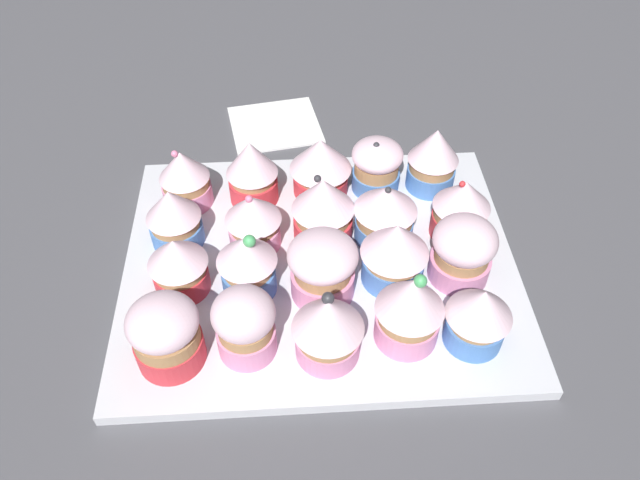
{
  "coord_description": "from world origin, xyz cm",
  "views": [
    {
      "loc": [
        -41.53,
        2.55,
        48.3
      ],
      "look_at": [
        0.0,
        0.0,
        4.2
      ],
      "focal_mm": 34.65,
      "sensor_mm": 36.0,
      "label": 1
    }
  ],
  "objects_px": {
    "cupcake_15": "(252,171)",
    "cupcake_19": "(185,178)",
    "baking_tray": "(320,264)",
    "cupcake_3": "(433,158)",
    "cupcake_11": "(321,165)",
    "cupcake_8": "(324,326)",
    "cupcake_9": "(317,267)",
    "cupcake_1": "(463,250)",
    "cupcake_6": "(385,212)",
    "cupcake_17": "(178,264)",
    "cupcake_2": "(461,208)",
    "cupcake_14": "(253,220)",
    "cupcake_13": "(247,263)",
    "cupcake_12": "(245,324)",
    "cupcake_0": "(479,315)",
    "cupcake_5": "(395,252)",
    "napkin": "(275,124)",
    "cupcake_7": "(377,165)",
    "cupcake_16": "(166,333)",
    "cupcake_4": "(410,308)",
    "cupcake_10": "(323,208)",
    "cupcake_18": "(174,216)"
  },
  "relations": [
    {
      "from": "cupcake_3",
      "to": "cupcake_16",
      "type": "relative_size",
      "value": 1.08
    },
    {
      "from": "cupcake_17",
      "to": "cupcake_2",
      "type": "bearing_deg",
      "value": -78.48
    },
    {
      "from": "cupcake_0",
      "to": "cupcake_7",
      "type": "distance_m",
      "value": 0.22
    },
    {
      "from": "cupcake_8",
      "to": "cupcake_13",
      "type": "relative_size",
      "value": 1.03
    },
    {
      "from": "cupcake_9",
      "to": "cupcake_19",
      "type": "distance_m",
      "value": 0.19
    },
    {
      "from": "cupcake_16",
      "to": "cupcake_18",
      "type": "distance_m",
      "value": 0.14
    },
    {
      "from": "cupcake_12",
      "to": "cupcake_14",
      "type": "height_order",
      "value": "cupcake_12"
    },
    {
      "from": "cupcake_1",
      "to": "cupcake_14",
      "type": "height_order",
      "value": "cupcake_1"
    },
    {
      "from": "cupcake_6",
      "to": "cupcake_16",
      "type": "xyz_separation_m",
      "value": [
        -0.14,
        0.21,
        0.0
      ]
    },
    {
      "from": "cupcake_6",
      "to": "cupcake_15",
      "type": "bearing_deg",
      "value": 63.63
    },
    {
      "from": "cupcake_2",
      "to": "cupcake_5",
      "type": "height_order",
      "value": "same"
    },
    {
      "from": "cupcake_5",
      "to": "cupcake_6",
      "type": "height_order",
      "value": "cupcake_5"
    },
    {
      "from": "cupcake_1",
      "to": "cupcake_9",
      "type": "xyz_separation_m",
      "value": [
        -0.01,
        0.14,
        0.0
      ]
    },
    {
      "from": "cupcake_14",
      "to": "cupcake_19",
      "type": "xyz_separation_m",
      "value": [
        0.07,
        0.07,
        0.0
      ]
    },
    {
      "from": "cupcake_12",
      "to": "cupcake_16",
      "type": "height_order",
      "value": "same"
    },
    {
      "from": "cupcake_1",
      "to": "cupcake_6",
      "type": "height_order",
      "value": "same"
    },
    {
      "from": "cupcake_2",
      "to": "cupcake_14",
      "type": "distance_m",
      "value": 0.21
    },
    {
      "from": "cupcake_17",
      "to": "cupcake_18",
      "type": "bearing_deg",
      "value": 9.36
    },
    {
      "from": "baking_tray",
      "to": "cupcake_11",
      "type": "distance_m",
      "value": 0.11
    },
    {
      "from": "baking_tray",
      "to": "cupcake_13",
      "type": "xyz_separation_m",
      "value": [
        -0.03,
        0.07,
        0.04
      ]
    },
    {
      "from": "baking_tray",
      "to": "cupcake_3",
      "type": "bearing_deg",
      "value": -50.89
    },
    {
      "from": "cupcake_5",
      "to": "cupcake_12",
      "type": "relative_size",
      "value": 1.01
    },
    {
      "from": "cupcake_4",
      "to": "cupcake_10",
      "type": "distance_m",
      "value": 0.15
    },
    {
      "from": "cupcake_1",
      "to": "cupcake_16",
      "type": "height_order",
      "value": "cupcake_16"
    },
    {
      "from": "cupcake_8",
      "to": "cupcake_9",
      "type": "relative_size",
      "value": 1.1
    },
    {
      "from": "cupcake_5",
      "to": "cupcake_8",
      "type": "distance_m",
      "value": 0.11
    },
    {
      "from": "cupcake_10",
      "to": "napkin",
      "type": "height_order",
      "value": "cupcake_10"
    },
    {
      "from": "cupcake_16",
      "to": "cupcake_1",
      "type": "bearing_deg",
      "value": -73.78
    },
    {
      "from": "cupcake_8",
      "to": "cupcake_13",
      "type": "distance_m",
      "value": 0.1
    },
    {
      "from": "cupcake_1",
      "to": "cupcake_6",
      "type": "bearing_deg",
      "value": 49.4
    },
    {
      "from": "cupcake_2",
      "to": "cupcake_12",
      "type": "bearing_deg",
      "value": 121.3
    },
    {
      "from": "cupcake_5",
      "to": "cupcake_3",
      "type": "bearing_deg",
      "value": -24.86
    },
    {
      "from": "cupcake_4",
      "to": "cupcake_15",
      "type": "xyz_separation_m",
      "value": [
        0.19,
        0.14,
        -0.0
      ]
    },
    {
      "from": "cupcake_4",
      "to": "cupcake_9",
      "type": "height_order",
      "value": "cupcake_4"
    },
    {
      "from": "cupcake_3",
      "to": "cupcake_8",
      "type": "height_order",
      "value": "same"
    },
    {
      "from": "cupcake_8",
      "to": "cupcake_9",
      "type": "xyz_separation_m",
      "value": [
        0.07,
        0.0,
        -0.0
      ]
    },
    {
      "from": "baking_tray",
      "to": "cupcake_17",
      "type": "height_order",
      "value": "cupcake_17"
    },
    {
      "from": "cupcake_1",
      "to": "napkin",
      "type": "height_order",
      "value": "cupcake_1"
    },
    {
      "from": "cupcake_15",
      "to": "napkin",
      "type": "xyz_separation_m",
      "value": [
        0.15,
        -0.02,
        -0.05
      ]
    },
    {
      "from": "cupcake_2",
      "to": "cupcake_16",
      "type": "xyz_separation_m",
      "value": [
        -0.14,
        0.28,
        0.0
      ]
    },
    {
      "from": "cupcake_14",
      "to": "cupcake_6",
      "type": "bearing_deg",
      "value": -89.0
    },
    {
      "from": "cupcake_15",
      "to": "cupcake_19",
      "type": "distance_m",
      "value": 0.07
    },
    {
      "from": "cupcake_14",
      "to": "cupcake_1",
      "type": "bearing_deg",
      "value": -105.32
    },
    {
      "from": "baking_tray",
      "to": "cupcake_11",
      "type": "relative_size",
      "value": 5.55
    },
    {
      "from": "cupcake_7",
      "to": "cupcake_8",
      "type": "relative_size",
      "value": 0.84
    },
    {
      "from": "cupcake_4",
      "to": "cupcake_8",
      "type": "relative_size",
      "value": 1.08
    },
    {
      "from": "cupcake_0",
      "to": "cupcake_1",
      "type": "distance_m",
      "value": 0.08
    },
    {
      "from": "cupcake_1",
      "to": "cupcake_18",
      "type": "distance_m",
      "value": 0.29
    },
    {
      "from": "cupcake_4",
      "to": "cupcake_15",
      "type": "bearing_deg",
      "value": 35.66
    },
    {
      "from": "cupcake_0",
      "to": "cupcake_6",
      "type": "bearing_deg",
      "value": 25.36
    }
  ]
}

